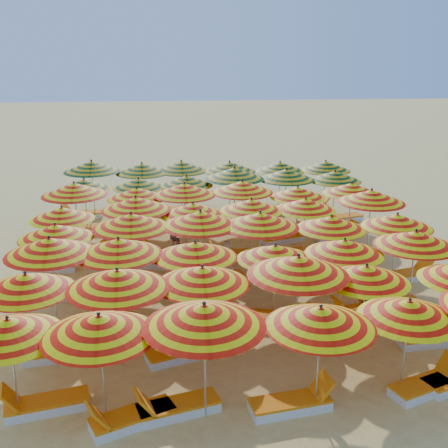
{
  "coord_description": "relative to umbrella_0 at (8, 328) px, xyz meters",
  "views": [
    {
      "loc": [
        -1.79,
        -17.16,
        7.31
      ],
      "look_at": [
        0.0,
        0.5,
        1.6
      ],
      "focal_mm": 45.0,
      "sensor_mm": 36.0,
      "label": 1
    }
  ],
  "objects": [
    {
      "name": "umbrella_19",
      "position": [
        2.06,
        6.1,
        0.22
      ],
      "size": [
        2.96,
        2.96,
        2.54
      ],
      "color": "silver",
      "rests_on": "ground"
    },
    {
      "name": "ground",
      "position": [
        5.0,
        6.98,
        -2.01
      ],
      "size": [
        120.0,
        120.0,
        0.0
      ],
      "primitive_type": "plane",
      "color": "#F5D46D",
      "rests_on": "ground"
    },
    {
      "name": "umbrella_31",
      "position": [
        2.02,
        10.12,
        0.03
      ],
      "size": [
        2.66,
        2.66,
        2.32
      ],
      "color": "silver",
      "rests_on": "ground"
    },
    {
      "name": "umbrella_24",
      "position": [
        -0.32,
        7.94,
        -0.02
      ],
      "size": [
        2.36,
        2.36,
        2.26
      ],
      "color": "silver",
      "rests_on": "ground"
    },
    {
      "name": "lounger_20",
      "position": [
        8.51,
        8.36,
        -1.86
      ],
      "size": [
        1.75,
        0.63,
        0.69
      ],
      "rotation": [
        0.0,
        0.0,
        -0.03
      ],
      "color": "white",
      "rests_on": "ground"
    },
    {
      "name": "lounger_4",
      "position": [
        8.74,
        -0.03,
        -1.86
      ],
      "size": [
        1.83,
        1.16,
        0.69
      ],
      "rotation": [
        0.0,
        0.0,
        0.37
      ],
      "color": "white",
      "rests_on": "ground"
    },
    {
      "name": "lounger_17",
      "position": [
        -0.92,
        7.82,
        -1.86
      ],
      "size": [
        1.78,
        0.73,
        0.69
      ],
      "rotation": [
        0.0,
        0.0,
        3.23
      ],
      "color": "white",
      "rests_on": "ground"
    },
    {
      "name": "umbrella_14",
      "position": [
        3.86,
        3.77,
        0.09
      ],
      "size": [
        2.85,
        2.85,
        2.39
      ],
      "color": "silver",
      "rests_on": "ground"
    },
    {
      "name": "umbrella_6",
      "position": [
        -0.12,
        2.06,
        0.07
      ],
      "size": [
        2.45,
        2.45,
        2.37
      ],
      "color": "silver",
      "rests_on": "ground"
    },
    {
      "name": "lounger_30",
      "position": [
        9.75,
        14.15,
        -1.86
      ],
      "size": [
        1.83,
        1.08,
        0.69
      ],
      "rotation": [
        0.0,
        0.0,
        -0.31
      ],
      "color": "white",
      "rests_on": "ground"
    },
    {
      "name": "lounger_11",
      "position": [
        9.41,
        3.98,
        -1.86
      ],
      "size": [
        1.76,
        0.68,
        0.69
      ],
      "rotation": [
        0.0,
        0.0,
        3.2
      ],
      "color": "white",
      "rests_on": "ground"
    },
    {
      "name": "lounger_8",
      "position": [
        9.68,
        1.94,
        -1.86
      ],
      "size": [
        1.77,
        0.72,
        0.69
      ],
      "rotation": [
        0.0,
        0.0,
        3.22
      ],
      "color": "white",
      "rests_on": "ground"
    },
    {
      "name": "umbrella_0",
      "position": [
        0.0,
        0.0,
        0.0
      ],
      "size": [
        2.61,
        2.61,
        2.28
      ],
      "color": "silver",
      "rests_on": "ground"
    },
    {
      "name": "umbrella_10",
      "position": [
        7.91,
        1.98,
        -0.02
      ],
      "size": [
        2.42,
        2.42,
        2.27
      ],
      "color": "silver",
      "rests_on": "ground"
    },
    {
      "name": "lounger_14",
      "position": [
        4.64,
        6.27,
        -1.86
      ],
      "size": [
        1.82,
        1.02,
        0.69
      ],
      "rotation": [
        0.0,
        0.0,
        3.41
      ],
      "color": "white",
      "rests_on": "ground"
    },
    {
      "name": "lounger_25",
      "position": [
        5.39,
        11.95,
        -1.86
      ],
      "size": [
        1.77,
        0.69,
        0.69
      ],
      "rotation": [
        0.0,
        0.0,
        -0.06
      ],
      "color": "white",
      "rests_on": "ground"
    },
    {
      "name": "umbrella_15",
      "position": [
        6.01,
        3.75,
        -0.05
      ],
      "size": [
        2.28,
        2.28,
        2.23
      ],
      "color": "silver",
      "rests_on": "ground"
    },
    {
      "name": "beachgoer_a",
      "position": [
        4.91,
        5.88,
        -1.22
      ],
      "size": [
        0.69,
        0.63,
        1.58
      ],
      "primitive_type": "imported",
      "rotation": [
        0.0,
        0.0,
        3.7
      ],
      "color": "tan",
      "rests_on": "ground"
    },
    {
      "name": "umbrella_27",
      "position": [
        6.01,
        8.16,
        0.02
      ],
      "size": [
        2.63,
        2.63,
        2.31
      ],
      "color": "silver",
      "rests_on": "ground"
    },
    {
      "name": "umbrella_25",
      "position": [
        2.09,
        8.13,
        0.19
      ],
      "size": [
        2.52,
        2.52,
        2.5
      ],
      "color": "silver",
      "rests_on": "ground"
    },
    {
      "name": "lounger_22",
      "position": [
        7.55,
        9.96,
        -1.86
      ],
      "size": [
        1.83,
        1.06,
        0.69
      ],
      "rotation": [
        0.0,
        0.0,
        0.3
      ],
      "color": "white",
      "rests_on": "ground"
    },
    {
      "name": "umbrella_43",
      "position": [
        2.07,
        14.03,
        0.13
      ],
      "size": [
        2.5,
        2.5,
        2.44
      ],
      "color": "silver",
      "rests_on": "ground"
    },
    {
      "name": "umbrella_18",
      "position": [
        -0.14,
        5.82,
        0.05
      ],
      "size": [
        2.81,
        2.81,
        2.34
      ],
      "color": "silver",
      "rests_on": "ground"
    },
    {
      "name": "umbrella_36",
      "position": [
        -0.14,
        12.02,
        -0.03
      ],
      "size": [
        2.62,
        2.62,
        2.25
      ],
      "color": "silver",
      "rests_on": "ground"
    },
    {
      "name": "umbrella_20",
      "position": [
        4.14,
        6.09,
        0.24
      ],
      "size": [
        2.98,
        2.98,
        2.55
      ],
      "color": "silver",
      "rests_on": "ground"
    },
    {
      "name": "umbrella_38",
      "position": [
        3.94,
        12.1,
        0.0
      ],
      "size": [
        2.83,
        2.83,
        2.28
      ],
      "color": "silver",
      "rests_on": "ground"
    },
    {
      "name": "umbrella_40",
      "position": [
        8.06,
        12.11,
        0.17
      ],
      "size": [
        2.54,
        2.54,
        2.47
      ],
      "color": "silver",
      "rests_on": "ground"
    },
    {
      "name": "umbrella_7",
      "position": [
        1.99,
        1.72,
        0.2
      ],
      "size": [
        3.14,
        3.14,
        2.52
      ],
      "color": "silver",
      "rests_on": "ground"
    },
    {
      "name": "umbrella_8",
      "position": [
        3.93,
        1.96,
        0.11
      ],
      "size": [
        2.88,
        2.88,
        2.41
      ],
      "color": "silver",
      "rests_on": "ground"
    },
    {
      "name": "umbrella_26",
      "position": [
        3.99,
        7.8,
        0.03
      ],
      "size": [
        2.67,
        2.67,
        2.32
      ],
      "color": "silver",
      "rests_on": "ground"
    },
    {
      "name": "lounger_18",
      "position": [
        2.69,
        7.88,
        -1.86
      ],
      "size": [
        1.83,
        1.07,
        0.69
      ],
      "rotation": [
        0.0,
        0.0,
        -0.3
      ],
      "color": "white",
      "rests_on": "ground"
    },
    {
      "name": "umbrella_33",
      "position": [
        5.97,
        10.17,
        0.17
      ],
      "size": [
        2.85,
        2.85,
        2.48
      ],
      "color": "silver",
      "rests_on": "ground"
    },
    {
      "name": "umbrella_16",
      "position": [
        7.94,
        3.78,
        0.02
      ],
      "size": [
        2.81,
        2.81,
        2.3
      ],
      "color": "silver",
      "rests_on": "ground"
    },
    {
      "name": "umbrella_21",
      "position": [
        5.94,
        5.83,
        0.22
      ],
      "size": [
        2.88,
        2.88,
        2.53
      ],
      "color": "silver",
      "rests_on": "ground"
    },
    {
      "name": "lounger_21",
      "position": [
        1.43,
        9.98,
        -1.86
      ],
      "size": [
        1.83,
        1.09,
        0.69
      ],
      "rotation": [
        0.0,
        0.0,
        2.83
      ],
      "color": "white",
      "rests_on": "ground"
    },
    {
      "name": "umbrella_29",
      "position": [
        10.27,
        8.2,
        0.21
      ],
      "size": [
        2.48,
        2.48,
        2.52
      ],
      "color": "silver",
      "rests_on": "ground"
    },
    {
      "name": "umbrella_47",
      "position": [
        10.25,
        13.98,
        0.08
      ],
      "size": [
        2.6,
        2.6,
        2.37
      ],
      "color": "silver",
      "rests_on": "ground"
    },
    {
      "name": "lounger_6",
      "position": [
        0.48,
        2.2,
        -1.86
      ],
      "size": [
        1.8,
        0.84,
        0.69
      ],
      "rotation": [
        0.0,
        0.0,
        0.15
      ],
      "color": "white",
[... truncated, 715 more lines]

